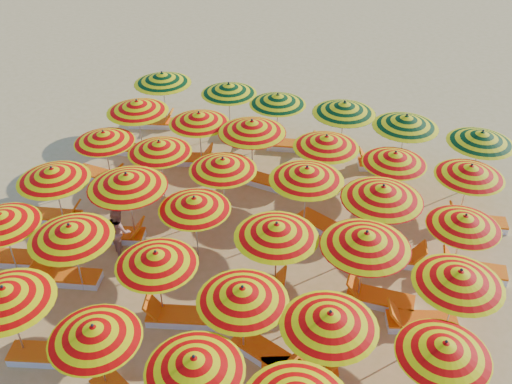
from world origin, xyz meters
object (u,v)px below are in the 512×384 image
umbrella_30 (162,78)px  umbrella_34 (406,121)px  umbrella_10 (330,319)px  lounger_9 (301,369)px  lounger_20 (190,159)px  lounger_26 (382,164)px  umbrella_17 (459,277)px  umbrella_18 (104,137)px  umbrella_12 (53,174)px  umbrella_20 (223,164)px  beachgoer_b (119,230)px  lounger_14 (420,322)px  umbrella_15 (277,230)px  umbrella_24 (137,106)px  lounger_22 (475,222)px  lounger_25 (292,145)px  umbrella_32 (278,99)px  umbrella_6 (1,219)px  lounger_16 (325,226)px  umbrella_11 (445,349)px  umbrella_35 (482,137)px  lounger_1 (49,354)px  umbrella_9 (243,294)px  lounger_6 (67,277)px  umbrella_29 (470,171)px  lounger_7 (180,316)px  umbrella_8 (156,258)px  umbrella_19 (159,147)px  umbrella_23 (465,221)px  umbrella_14 (194,203)px  umbrella_7 (70,232)px  umbrella_16 (366,239)px  lounger_17 (394,258)px  umbrella_27 (326,142)px  lounger_19 (129,149)px  umbrella_31 (229,89)px  lounger_5 (4,258)px  lounger_18 (472,270)px  lounger_10 (55,216)px  umbrella_25 (199,118)px  umbrella_22 (383,193)px  umbrella_21 (307,174)px  lounger_15 (101,175)px  umbrella_28 (395,158)px  lounger_23 (153,123)px  lounger_11 (117,235)px

umbrella_30 → umbrella_34: size_ratio=1.00×
umbrella_10 → lounger_9: size_ratio=1.21×
lounger_20 → lounger_26: (6.36, 2.23, 0.00)m
umbrella_17 → umbrella_18: (-11.14, 2.53, -0.12)m
umbrella_12 → umbrella_20: (4.21, 2.35, -0.05)m
lounger_26 → beachgoer_b: (-5.94, -7.20, 0.61)m
lounger_20 → lounger_14: bearing=-48.5°
umbrella_15 → umbrella_24: 8.13m
umbrella_20 → lounger_22: 7.80m
lounger_25 → beachgoer_b: 7.73m
umbrella_32 → beachgoer_b: (-2.02, -7.25, -1.13)m
umbrella_6 → lounger_16: (7.28, 4.91, -1.68)m
umbrella_6 → umbrella_11: (11.06, 0.02, -0.03)m
umbrella_24 → umbrella_35: size_ratio=1.02×
lounger_1 → umbrella_9: bearing=6.0°
umbrella_18 → lounger_6: bearing=-70.7°
umbrella_29 → umbrella_24: bearing=-178.8°
umbrella_34 → lounger_7: (-3.76, -8.76, -1.86)m
lounger_9 → umbrella_34: bearing=62.8°
umbrella_8 → umbrella_24: bearing=124.8°
umbrella_19 → lounger_9: bearing=-38.0°
umbrella_23 → umbrella_32: bearing=145.8°
umbrella_14 → lounger_26: umbrella_14 is taller
umbrella_7 → umbrella_18: 4.99m
umbrella_16 → umbrella_30: umbrella_16 is taller
lounger_16 → umbrella_8: bearing=-100.2°
lounger_16 → umbrella_24: bearing=-172.4°
umbrella_10 → umbrella_8: bearing=175.1°
lounger_26 → lounger_17: bearing=85.3°
umbrella_20 → umbrella_27: size_ratio=1.03×
umbrella_17 → lounger_19: bearing=159.0°
umbrella_12 → lounger_14: umbrella_12 is taller
umbrella_11 → umbrella_32: 11.33m
lounger_25 → lounger_6: bearing=-125.0°
umbrella_18 → lounger_25: (4.85, 4.45, -1.65)m
umbrella_7 → umbrella_31: 9.06m
lounger_5 → lounger_18: size_ratio=1.01×
lounger_10 → lounger_14: size_ratio=1.00×
umbrella_6 → umbrella_25: 7.10m
umbrella_7 → umbrella_22: bearing=32.9°
umbrella_16 → umbrella_20: umbrella_16 is taller
umbrella_17 → lounger_25: size_ratio=1.20×
lounger_16 → umbrella_34: bearing=90.2°
umbrella_22 → umbrella_23: (2.16, -0.05, -0.28)m
umbrella_21 → umbrella_27: umbrella_21 is taller
lounger_15 → lounger_25: size_ratio=0.96×
umbrella_28 → umbrella_24: bearing=-178.6°
umbrella_8 → umbrella_15: size_ratio=0.87×
lounger_7 → lounger_23: (-5.80, 8.55, 0.00)m
lounger_11 → lounger_19: (-2.34, 4.35, 0.00)m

